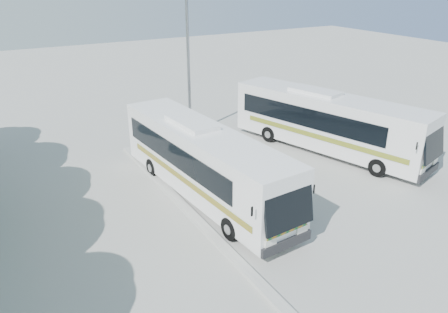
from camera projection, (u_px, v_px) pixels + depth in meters
ground at (259, 219)px, 17.92m from camera, size 100.00×100.00×0.00m
kerb_divider at (187, 210)px, 18.43m from camera, size 0.40×16.00×0.15m
coach_main at (204, 161)px, 19.15m from camera, size 3.15×11.40×3.12m
coach_adjacent at (328, 122)px, 23.99m from camera, size 5.37×11.66×3.19m
lamppost at (188, 55)px, 25.37m from camera, size 2.15×0.70×8.85m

